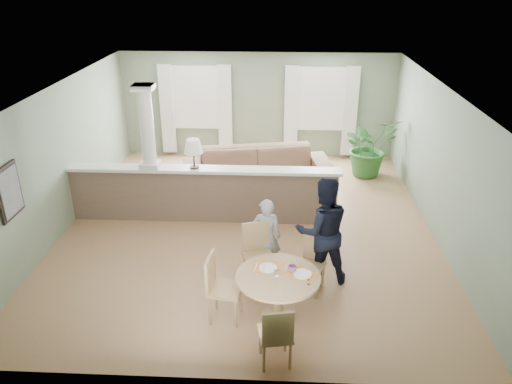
# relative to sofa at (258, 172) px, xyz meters

# --- Properties ---
(ground) EXTENTS (8.00, 8.00, 0.00)m
(ground) POSITION_rel_sofa_xyz_m (-0.11, -1.62, -0.48)
(ground) COLOR tan
(ground) RESTS_ON ground
(room_shell) EXTENTS (7.02, 8.02, 2.71)m
(room_shell) POSITION_rel_sofa_xyz_m (-0.14, -0.99, 1.34)
(room_shell) COLOR gray
(room_shell) RESTS_ON ground
(pony_wall) EXTENTS (5.32, 0.38, 2.70)m
(pony_wall) POSITION_rel_sofa_xyz_m (-1.10, -1.42, 0.23)
(pony_wall) COLOR brown
(pony_wall) RESTS_ON ground
(sofa) EXTENTS (3.44, 1.84, 0.95)m
(sofa) POSITION_rel_sofa_xyz_m (0.00, 0.00, 0.00)
(sofa) COLOR brown
(sofa) RESTS_ON ground
(houseplant) EXTENTS (1.63, 1.55, 1.43)m
(houseplant) POSITION_rel_sofa_xyz_m (2.59, 1.13, 0.24)
(houseplant) COLOR #296127
(houseplant) RESTS_ON ground
(dining_table) EXTENTS (1.19, 1.19, 0.81)m
(dining_table) POSITION_rel_sofa_xyz_m (0.48, -4.40, 0.10)
(dining_table) COLOR tan
(dining_table) RESTS_ON ground
(chair_far_boy) EXTENTS (0.57, 0.57, 1.00)m
(chair_far_boy) POSITION_rel_sofa_xyz_m (0.15, -3.49, 0.08)
(chair_far_boy) COLOR tan
(chair_far_boy) RESTS_ON ground
(chair_far_man) EXTENTS (0.53, 0.53, 0.89)m
(chair_far_man) POSITION_rel_sofa_xyz_m (1.00, -3.63, 0.01)
(chair_far_man) COLOR tan
(chair_far_man) RESTS_ON ground
(chair_near) EXTENTS (0.48, 0.48, 0.91)m
(chair_near) POSITION_rel_sofa_xyz_m (0.47, -5.35, 0.02)
(chair_near) COLOR tan
(chair_near) RESTS_ON ground
(chair_side) EXTENTS (0.51, 0.51, 1.01)m
(chair_side) POSITION_rel_sofa_xyz_m (-0.34, -4.43, 0.08)
(chair_side) COLOR tan
(chair_side) RESTS_ON ground
(child_person) EXTENTS (0.49, 0.32, 1.33)m
(child_person) POSITION_rel_sofa_xyz_m (0.27, -3.22, 0.19)
(child_person) COLOR gray
(child_person) RESTS_ON ground
(man_person) EXTENTS (0.97, 0.81, 1.78)m
(man_person) POSITION_rel_sofa_xyz_m (1.15, -3.40, 0.41)
(man_person) COLOR black
(man_person) RESTS_ON ground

